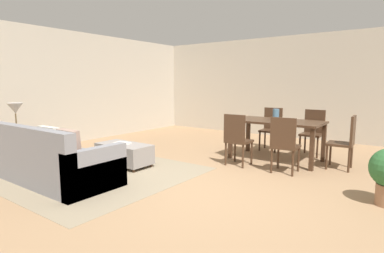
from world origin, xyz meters
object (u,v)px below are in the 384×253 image
at_px(ottoman_table, 124,153).
at_px(dining_chair_far_right, 313,130).
at_px(couch, 53,162).
at_px(dining_table, 277,125).
at_px(dining_chair_far_left, 272,126).
at_px(vase_centerpiece, 276,114).
at_px(book_on_ottoman, 122,143).
at_px(table_lamp, 15,110).
at_px(dining_chair_head_east, 346,139).
at_px(side_table, 18,140).
at_px(dining_chair_near_left, 237,137).
at_px(dining_chair_near_right, 284,142).

distance_m(ottoman_table, dining_chair_far_right, 3.76).
xyz_separation_m(couch, ottoman_table, (0.15, 1.23, -0.07)).
relative_size(dining_table, dining_chair_far_left, 1.80).
bearing_deg(vase_centerpiece, dining_chair_far_left, 116.37).
distance_m(couch, ottoman_table, 1.24).
distance_m(dining_chair_far_left, book_on_ottoman, 3.28).
distance_m(table_lamp, dining_chair_head_east, 5.66).
xyz_separation_m(ottoman_table, side_table, (-1.47, -1.13, 0.24)).
height_order(table_lamp, dining_chair_head_east, table_lamp).
distance_m(couch, dining_chair_far_right, 4.84).
distance_m(side_table, dining_chair_head_east, 5.64).
height_order(dining_chair_far_right, book_on_ottoman, dining_chair_far_right).
bearing_deg(couch, dining_chair_near_left, 53.81).
xyz_separation_m(dining_chair_near_left, dining_chair_near_right, (0.84, 0.02, 0.00)).
xyz_separation_m(ottoman_table, dining_chair_near_left, (1.61, 1.17, 0.29)).
relative_size(couch, side_table, 3.42).
bearing_deg(dining_chair_far_left, side_table, -127.42).
distance_m(dining_chair_near_left, dining_chair_far_left, 1.67).
relative_size(dining_chair_head_east, book_on_ottoman, 3.54).
bearing_deg(dining_chair_far_left, table_lamp, -127.42).
bearing_deg(book_on_ottoman, dining_chair_head_east, 32.87).
bearing_deg(side_table, couch, -4.65).
distance_m(table_lamp, dining_chair_far_right, 5.60).
relative_size(ottoman_table, side_table, 1.69).
relative_size(table_lamp, dining_table, 0.32).
xyz_separation_m(dining_chair_head_east, book_on_ottoman, (-3.21, -2.07, -0.11)).
relative_size(table_lamp, vase_centerpiece, 2.47).
relative_size(dining_chair_far_right, dining_chair_head_east, 1.00).
bearing_deg(book_on_ottoman, vase_centerpiece, 46.34).
xyz_separation_m(table_lamp, dining_chair_far_left, (3.04, 3.97, -0.48)).
distance_m(couch, dining_chair_near_left, 2.99).
bearing_deg(dining_chair_near_left, couch, -126.19).
height_order(dining_chair_far_right, vase_centerpiece, vase_centerpiece).
bearing_deg(dining_chair_near_left, dining_table, 64.49).
height_order(ottoman_table, dining_chair_far_right, dining_chair_far_right).
bearing_deg(vase_centerpiece, book_on_ottoman, -133.66).
distance_m(table_lamp, vase_centerpiece, 4.67).
bearing_deg(vase_centerpiece, dining_chair_far_right, 59.31).
bearing_deg(dining_chair_near_right, couch, -137.04).
xyz_separation_m(dining_table, dining_chair_near_right, (0.45, -0.81, -0.15)).
bearing_deg(dining_chair_far_left, dining_chair_near_left, -88.73).
bearing_deg(ottoman_table, dining_table, 44.99).
xyz_separation_m(couch, dining_chair_far_left, (1.72, 4.07, 0.23)).
height_order(couch, ottoman_table, couch).
distance_m(dining_table, dining_chair_near_right, 0.94).
bearing_deg(book_on_ottoman, ottoman_table, 70.06).
height_order(couch, dining_chair_far_right, dining_chair_far_right).
xyz_separation_m(ottoman_table, dining_chair_far_left, (1.57, 2.84, 0.29)).
distance_m(dining_chair_near_left, dining_chair_far_right, 1.87).
xyz_separation_m(dining_chair_far_left, dining_chair_far_right, (0.88, 0.00, 0.00)).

